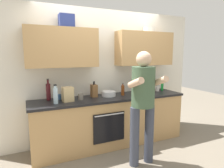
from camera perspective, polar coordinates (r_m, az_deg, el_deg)
ground_plane at (r=3.83m, az=-0.29°, el=-17.04°), size 12.00×12.00×0.00m
back_wall_unit at (r=3.70m, az=-2.07°, el=6.14°), size 4.00×0.38×2.50m
counter at (r=3.65m, az=-0.29°, el=-10.66°), size 2.84×0.67×0.90m
person_standing at (r=2.88m, az=9.12°, el=-4.43°), size 0.49×0.45×1.71m
bottle_soy at (r=3.85m, az=7.06°, el=-0.91°), size 0.06×0.06×0.28m
bottle_soda at (r=4.26m, az=14.58°, el=-0.11°), size 0.06×0.06×0.30m
bottle_oil at (r=3.57m, az=6.83°, el=-1.50°), size 0.07×0.07×0.30m
bottle_wine at (r=3.42m, az=-18.24°, el=-2.07°), size 0.07×0.07×0.36m
bottle_syrup at (r=3.98m, az=11.29°, el=-0.97°), size 0.06×0.06×0.25m
bottle_vinegar at (r=3.64m, az=3.19°, el=-1.85°), size 0.06×0.06×0.23m
bottle_water at (r=3.14m, az=-16.30°, el=-3.16°), size 0.07×0.07×0.30m
cup_coffee at (r=4.17m, az=13.19°, el=-1.38°), size 0.08×0.08×0.09m
cup_stoneware at (r=3.32m, az=-9.19°, el=-3.74°), size 0.09×0.09×0.11m
cup_tea at (r=3.44m, az=-15.34°, el=-3.67°), size 0.08×0.08×0.09m
mixing_bowl at (r=3.57m, az=-1.02°, el=-2.87°), size 0.26×0.26×0.09m
knife_block at (r=3.52m, az=-5.32°, el=-1.97°), size 0.10×0.14×0.28m
grocery_bag_bread at (r=3.25m, az=-12.91°, el=-2.96°), size 0.18×0.17×0.23m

